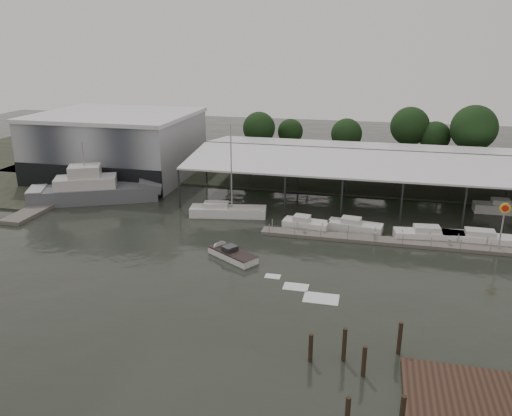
% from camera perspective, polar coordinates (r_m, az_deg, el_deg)
% --- Properties ---
extents(ground, '(200.00, 200.00, 0.00)m').
position_cam_1_polar(ground, '(50.74, -2.82, -6.68)').
color(ground, black).
rests_on(ground, ground).
extents(land_strip_far, '(140.00, 30.00, 0.30)m').
position_cam_1_polar(land_strip_far, '(89.62, 4.56, 4.65)').
color(land_strip_far, '#393E2F').
rests_on(land_strip_far, ground).
extents(land_strip_west, '(20.00, 40.00, 0.30)m').
position_cam_1_polar(land_strip_west, '(93.49, -21.76, 3.95)').
color(land_strip_west, '#393E2F').
rests_on(land_strip_west, ground).
extents(storage_warehouse, '(24.50, 20.50, 10.50)m').
position_cam_1_polar(storage_warehouse, '(86.09, -15.55, 6.98)').
color(storage_warehouse, '#9DA1A7').
rests_on(storage_warehouse, ground).
extents(covered_boat_shed, '(58.24, 24.00, 6.96)m').
position_cam_1_polar(covered_boat_shed, '(73.81, 16.18, 5.74)').
color(covered_boat_shed, white).
rests_on(covered_boat_shed, ground).
extents(trawler_dock, '(3.00, 18.00, 0.50)m').
position_cam_1_polar(trawler_dock, '(75.26, -22.25, 0.67)').
color(trawler_dock, '#656059').
rests_on(trawler_dock, ground).
extents(floating_dock, '(28.00, 2.00, 1.40)m').
position_cam_1_polar(floating_dock, '(58.18, 14.36, -3.64)').
color(floating_dock, '#656059').
rests_on(floating_dock, ground).
extents(shell_fuel_sign, '(1.10, 0.18, 5.55)m').
position_cam_1_polar(shell_fuel_sign, '(58.60, 26.44, -1.02)').
color(shell_fuel_sign, '#999C9F').
rests_on(shell_fuel_sign, ground).
extents(grey_trawler, '(18.33, 11.63, 8.84)m').
position_cam_1_polar(grey_trawler, '(74.01, -17.87, 1.96)').
color(grey_trawler, '#55595E').
rests_on(grey_trawler, ground).
extents(white_sailboat, '(10.08, 4.16, 12.17)m').
position_cam_1_polar(white_sailboat, '(64.74, -3.34, -0.35)').
color(white_sailboat, silver).
rests_on(white_sailboat, ground).
extents(speedboat_underway, '(15.45, 10.55, 2.00)m').
position_cam_1_polar(speedboat_underway, '(52.73, -3.07, -5.20)').
color(speedboat_underway, silver).
rests_on(speedboat_underway, ground).
extents(moored_cruiser_0, '(5.67, 2.88, 1.70)m').
position_cam_1_polar(moored_cruiser_0, '(60.49, 5.65, -1.84)').
color(moored_cruiser_0, silver).
rests_on(moored_cruiser_0, ground).
extents(moored_cruiser_1, '(6.66, 3.16, 1.70)m').
position_cam_1_polar(moored_cruiser_1, '(60.67, 11.18, -2.05)').
color(moored_cruiser_1, silver).
rests_on(moored_cruiser_1, ground).
extents(moored_cruiser_2, '(8.34, 3.08, 1.70)m').
position_cam_1_polar(moored_cruiser_2, '(60.27, 19.27, -2.92)').
color(moored_cruiser_2, silver).
rests_on(moored_cruiser_2, ground).
extents(moored_cruiser_3, '(8.97, 2.40, 1.70)m').
position_cam_1_polar(moored_cruiser_3, '(61.29, 24.52, -3.23)').
color(moored_cruiser_3, silver).
rests_on(moored_cruiser_3, ground).
extents(mooring_pilings, '(6.46, 8.87, 3.18)m').
position_cam_1_polar(mooring_pilings, '(35.40, 11.96, -17.75)').
color(mooring_pilings, '#332619').
rests_on(mooring_pilings, ground).
extents(horizon_tree_line, '(67.56, 11.72, 11.51)m').
position_cam_1_polar(horizon_tree_line, '(93.85, 19.35, 8.14)').
color(horizon_tree_line, black).
rests_on(horizon_tree_line, ground).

